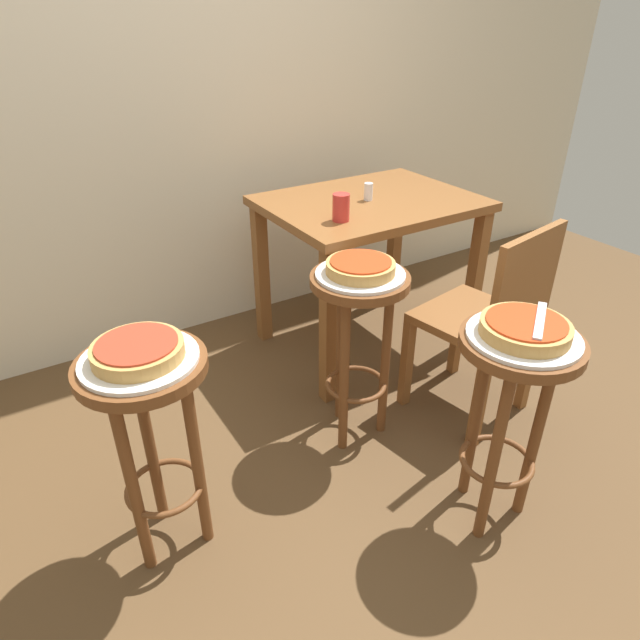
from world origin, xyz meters
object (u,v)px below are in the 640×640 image
object	(u,v)px
stool_leftside	(358,323)
condiment_shaker	(368,192)
pizza_foreground	(525,328)
pizza_middle	(138,350)
serving_plate_leftside	(360,274)
serving_plate_middle	(139,359)
cup_near_edge	(341,207)
wooden_chair	(490,317)
stool_foreground	(511,393)
serving_plate_foreground	(523,337)
stool_middle	(151,417)
pizza_leftside	(361,267)
dining_table	(369,225)
pizza_server_knife	(540,320)

from	to	relation	value
stool_leftside	condiment_shaker	xyz separation A→B (m)	(0.43, 0.54, 0.29)
pizza_foreground	pizza_middle	xyz separation A→B (m)	(-0.96, 0.47, -0.00)
serving_plate_leftside	condiment_shaker	distance (m)	0.70
pizza_middle	serving_plate_middle	bearing A→B (deg)	-26.57
cup_near_edge	wooden_chair	distance (m)	0.74
stool_foreground	pizza_middle	size ratio (longest dim) A/B	2.89
serving_plate_foreground	stool_middle	world-z (taller)	serving_plate_foreground
stool_foreground	stool_middle	distance (m)	1.07
pizza_leftside	condiment_shaker	bearing A→B (deg)	51.51
stool_leftside	wooden_chair	xyz separation A→B (m)	(0.51, -0.18, -0.04)
serving_plate_foreground	wooden_chair	xyz separation A→B (m)	(0.36, 0.41, -0.24)
serving_plate_middle	serving_plate_leftside	world-z (taller)	same
stool_foreground	stool_middle	world-z (taller)	same
pizza_middle	condiment_shaker	distance (m)	1.41
stool_middle	dining_table	distance (m)	1.43
stool_foreground	serving_plate_middle	bearing A→B (deg)	154.06
pizza_foreground	pizza_leftside	distance (m)	0.61
serving_plate_middle	condiment_shaker	distance (m)	1.41
pizza_foreground	stool_middle	size ratio (longest dim) A/B	0.36
pizza_middle	wooden_chair	bearing A→B (deg)	-2.45
serving_plate_foreground	dining_table	bearing A→B (deg)	75.16
stool_foreground	wooden_chair	bearing A→B (deg)	48.59
condiment_shaker	pizza_server_knife	world-z (taller)	condiment_shaker
serving_plate_foreground	serving_plate_leftside	size ratio (longest dim) A/B	1.01
serving_plate_middle	pizza_middle	world-z (taller)	pizza_middle
stool_middle	pizza_leftside	bearing A→B (deg)	8.48
serving_plate_foreground	serving_plate_leftside	world-z (taller)	same
serving_plate_foreground	pizza_middle	size ratio (longest dim) A/B	1.32
stool_middle	pizza_middle	xyz separation A→B (m)	(-0.00, 0.00, 0.23)
stool_middle	cup_near_edge	size ratio (longest dim) A/B	6.31
pizza_middle	condiment_shaker	size ratio (longest dim) A/B	3.13
pizza_foreground	dining_table	bearing A→B (deg)	75.16
stool_foreground	serving_plate_foreground	distance (m)	0.20
stool_middle	pizza_leftside	distance (m)	0.85
stool_leftside	pizza_leftside	world-z (taller)	pizza_leftside
cup_near_edge	pizza_server_knife	bearing A→B (deg)	-89.58
stool_middle	pizza_middle	world-z (taller)	pizza_middle
stool_leftside	dining_table	xyz separation A→B (m)	(0.45, 0.55, 0.12)
stool_middle	serving_plate_foreground	bearing A→B (deg)	-25.94
serving_plate_middle	serving_plate_foreground	bearing A→B (deg)	-25.94
pizza_middle	pizza_leftside	world-z (taller)	same
serving_plate_foreground	dining_table	xyz separation A→B (m)	(0.30, 1.13, -0.07)
pizza_leftside	stool_foreground	bearing A→B (deg)	-75.83
pizza_server_knife	stool_leftside	bearing A→B (deg)	71.49
pizza_foreground	serving_plate_middle	world-z (taller)	pizza_foreground
pizza_server_knife	pizza_leftside	bearing A→B (deg)	71.49
serving_plate_middle	pizza_leftside	bearing A→B (deg)	8.48
cup_near_edge	pizza_server_knife	size ratio (longest dim) A/B	0.51
pizza_server_knife	cup_near_edge	bearing A→B (deg)	55.55
pizza_foreground	pizza_leftside	world-z (taller)	same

